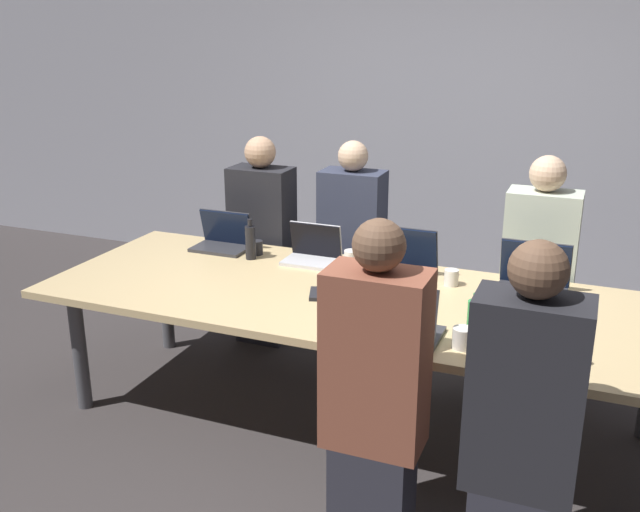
{
  "coord_description": "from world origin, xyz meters",
  "views": [
    {
      "loc": [
        1.11,
        -3.24,
        2.08
      ],
      "look_at": [
        -0.24,
        0.1,
        0.89
      ],
      "focal_mm": 40.0,
      "sensor_mm": 36.0,
      "label": 1
    }
  ],
  "objects_px": {
    "bottle_near_right": "(475,318)",
    "bottle_far_left": "(250,242)",
    "cup_near_midright": "(462,338)",
    "laptop_near_right": "(527,345)",
    "person_near_midright": "(375,393)",
    "cup_far_center": "(451,278)",
    "stapler": "(403,312)",
    "person_far_right": "(537,280)",
    "laptop_far_center": "(404,263)",
    "cup_far_left": "(257,248)",
    "person_near_right": "(522,431)",
    "person_far_left": "(263,245)",
    "cup_far_midleft": "(351,259)",
    "laptop_far_midleft": "(313,251)",
    "person_far_midleft": "(352,251)",
    "laptop_far_right": "(533,278)",
    "laptop_far_left": "(223,238)",
    "laptop_near_midright": "(403,324)"
  },
  "relations": [
    {
      "from": "person_far_left",
      "to": "cup_far_left",
      "type": "distance_m",
      "value": 0.42
    },
    {
      "from": "laptop_near_midright",
      "to": "laptop_far_midleft",
      "type": "bearing_deg",
      "value": -47.52
    },
    {
      "from": "cup_far_left",
      "to": "cup_far_midleft",
      "type": "height_order",
      "value": "cup_far_midleft"
    },
    {
      "from": "laptop_near_right",
      "to": "cup_near_midright",
      "type": "height_order",
      "value": "laptop_near_right"
    },
    {
      "from": "laptop_far_center",
      "to": "person_far_right",
      "type": "xyz_separation_m",
      "value": [
        0.68,
        0.41,
        -0.15
      ]
    },
    {
      "from": "person_near_right",
      "to": "stapler",
      "type": "bearing_deg",
      "value": -47.4
    },
    {
      "from": "cup_far_center",
      "to": "person_near_right",
      "type": "relative_size",
      "value": 0.06
    },
    {
      "from": "person_far_right",
      "to": "cup_near_midright",
      "type": "relative_size",
      "value": 14.84
    },
    {
      "from": "person_near_midright",
      "to": "laptop_near_midright",
      "type": "bearing_deg",
      "value": -90.51
    },
    {
      "from": "person_near_right",
      "to": "cup_near_midright",
      "type": "height_order",
      "value": "person_near_right"
    },
    {
      "from": "person_far_left",
      "to": "laptop_near_midright",
      "type": "relative_size",
      "value": 4.37
    },
    {
      "from": "person_near_midright",
      "to": "laptop_near_right",
      "type": "bearing_deg",
      "value": -144.86
    },
    {
      "from": "laptop_near_midright",
      "to": "cup_near_midright",
      "type": "bearing_deg",
      "value": -175.52
    },
    {
      "from": "cup_far_center",
      "to": "stapler",
      "type": "bearing_deg",
      "value": -103.17
    },
    {
      "from": "cup_far_center",
      "to": "stapler",
      "type": "height_order",
      "value": "cup_far_center"
    },
    {
      "from": "bottle_near_right",
      "to": "bottle_far_left",
      "type": "xyz_separation_m",
      "value": [
        -1.43,
        0.6,
        0.02
      ]
    },
    {
      "from": "cup_far_center",
      "to": "person_far_left",
      "type": "xyz_separation_m",
      "value": [
        -1.35,
        0.46,
        -0.11
      ]
    },
    {
      "from": "person_near_right",
      "to": "laptop_far_right",
      "type": "bearing_deg",
      "value": -85.08
    },
    {
      "from": "bottle_far_left",
      "to": "person_far_midleft",
      "type": "distance_m",
      "value": 0.75
    },
    {
      "from": "cup_far_midleft",
      "to": "cup_far_left",
      "type": "bearing_deg",
      "value": 179.2
    },
    {
      "from": "stapler",
      "to": "laptop_far_left",
      "type": "bearing_deg",
      "value": 176.04
    },
    {
      "from": "person_far_right",
      "to": "cup_far_left",
      "type": "distance_m",
      "value": 1.65
    },
    {
      "from": "bottle_far_left",
      "to": "person_near_midright",
      "type": "distance_m",
      "value": 1.63
    },
    {
      "from": "cup_far_center",
      "to": "laptop_near_right",
      "type": "bearing_deg",
      "value": -58.29
    },
    {
      "from": "laptop_far_left",
      "to": "person_far_midleft",
      "type": "xyz_separation_m",
      "value": [
        0.68,
        0.46,
        -0.14
      ]
    },
    {
      "from": "laptop_far_center",
      "to": "stapler",
      "type": "distance_m",
      "value": 0.58
    },
    {
      "from": "bottle_near_right",
      "to": "cup_far_left",
      "type": "height_order",
      "value": "bottle_near_right"
    },
    {
      "from": "laptop_near_midright",
      "to": "cup_far_left",
      "type": "bearing_deg",
      "value": -36.57
    },
    {
      "from": "cup_far_left",
      "to": "person_far_midleft",
      "type": "height_order",
      "value": "person_far_midleft"
    },
    {
      "from": "cup_far_center",
      "to": "laptop_far_midleft",
      "type": "relative_size",
      "value": 0.28
    },
    {
      "from": "laptop_far_center",
      "to": "laptop_far_midleft",
      "type": "bearing_deg",
      "value": 175.39
    },
    {
      "from": "person_far_right",
      "to": "laptop_near_midright",
      "type": "relative_size",
      "value": 4.37
    },
    {
      "from": "person_near_right",
      "to": "person_far_right",
      "type": "bearing_deg",
      "value": -85.99
    },
    {
      "from": "person_far_left",
      "to": "person_far_midleft",
      "type": "bearing_deg",
      "value": 11.59
    },
    {
      "from": "bottle_far_left",
      "to": "stapler",
      "type": "distance_m",
      "value": 1.19
    },
    {
      "from": "laptop_far_center",
      "to": "cup_far_left",
      "type": "height_order",
      "value": "laptop_far_center"
    },
    {
      "from": "cup_near_midright",
      "to": "laptop_near_right",
      "type": "bearing_deg",
      "value": -5.99
    },
    {
      "from": "stapler",
      "to": "cup_far_left",
      "type": "bearing_deg",
      "value": 172.49
    },
    {
      "from": "person_near_midright",
      "to": "person_far_midleft",
      "type": "bearing_deg",
      "value": -67.61
    },
    {
      "from": "person_near_right",
      "to": "bottle_near_right",
      "type": "relative_size",
      "value": 6.9
    },
    {
      "from": "cup_far_left",
      "to": "stapler",
      "type": "distance_m",
      "value": 1.23
    },
    {
      "from": "laptop_near_right",
      "to": "cup_far_midleft",
      "type": "xyz_separation_m",
      "value": [
        -1.07,
        0.85,
        -0.02
      ]
    },
    {
      "from": "person_far_right",
      "to": "laptop_far_midleft",
      "type": "bearing_deg",
      "value": -163.67
    },
    {
      "from": "laptop_far_right",
      "to": "laptop_far_midleft",
      "type": "bearing_deg",
      "value": 178.94
    },
    {
      "from": "laptop_far_right",
      "to": "bottle_near_right",
      "type": "height_order",
      "value": "laptop_far_right"
    },
    {
      "from": "cup_far_center",
      "to": "cup_far_midleft",
      "type": "distance_m",
      "value": 0.6
    },
    {
      "from": "laptop_far_left",
      "to": "person_near_midright",
      "type": "bearing_deg",
      "value": -42.33
    },
    {
      "from": "bottle_far_left",
      "to": "laptop_far_midleft",
      "type": "bearing_deg",
      "value": 14.12
    },
    {
      "from": "person_far_right",
      "to": "laptop_far_midleft",
      "type": "height_order",
      "value": "person_far_right"
    },
    {
      "from": "laptop_far_center",
      "to": "laptop_near_right",
      "type": "xyz_separation_m",
      "value": [
        0.75,
        -0.82,
        -0.0
      ]
    }
  ]
}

